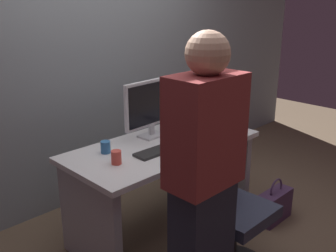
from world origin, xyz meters
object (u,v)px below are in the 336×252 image
at_px(person_at_desk, 204,185).
at_px(mouse, 192,138).
at_px(cup_near_keyboard, 116,157).
at_px(book_stack, 188,117).
at_px(monitor, 151,105).
at_px(handbag, 275,205).
at_px(cell_phone, 216,136).
at_px(office_chair, 228,212).
at_px(keyboard, 161,150).
at_px(cup_by_monitor, 106,147).
at_px(desk, 163,170).

relative_size(person_at_desk, mouse, 16.39).
relative_size(cup_near_keyboard, book_stack, 0.40).
bearing_deg(monitor, book_stack, 0.12).
relative_size(book_stack, handbag, 0.61).
height_order(cell_phone, handbag, cell_phone).
xyz_separation_m(office_chair, cup_near_keyboard, (-0.44, 0.60, 0.35)).
bearing_deg(keyboard, cup_by_monitor, 141.40).
bearing_deg(desk, cup_near_keyboard, -173.53).
relative_size(cup_by_monitor, book_stack, 0.38).
relative_size(mouse, cup_by_monitor, 1.16).
distance_m(person_at_desk, cell_phone, 1.10).
bearing_deg(person_at_desk, book_stack, 45.94).
bearing_deg(desk, handbag, -38.06).
relative_size(keyboard, cell_phone, 2.99).
distance_m(office_chair, cell_phone, 0.72).
bearing_deg(book_stack, cell_phone, -99.34).
xyz_separation_m(desk, person_at_desk, (-0.49, -0.81, 0.33)).
bearing_deg(cup_near_keyboard, mouse, -3.35).
xyz_separation_m(office_chair, keyboard, (-0.07, 0.55, 0.31)).
bearing_deg(cell_phone, handbag, -63.07).
bearing_deg(mouse, book_stack, 47.40).
distance_m(desk, handbag, 1.00).
bearing_deg(person_at_desk, desk, 58.79).
bearing_deg(book_stack, monitor, -179.88).
xyz_separation_m(desk, cup_by_monitor, (-0.42, 0.15, 0.26)).
height_order(mouse, handbag, mouse).
xyz_separation_m(mouse, cup_by_monitor, (-0.63, 0.25, 0.03)).
distance_m(person_at_desk, book_stack, 1.37).
relative_size(monitor, mouse, 5.41).
relative_size(book_stack, cell_phone, 1.59).
distance_m(cup_near_keyboard, handbag, 1.47).
relative_size(office_chair, person_at_desk, 0.57).
relative_size(keyboard, handbag, 1.14).
xyz_separation_m(person_at_desk, cell_phone, (0.89, 0.63, -0.11)).
xyz_separation_m(desk, cup_near_keyboard, (-0.49, -0.06, 0.27)).
relative_size(cell_phone, handbag, 0.38).
distance_m(office_chair, cup_by_monitor, 0.96).
xyz_separation_m(monitor, book_stack, (0.42, 0.00, -0.19)).
bearing_deg(person_at_desk, keyboard, 62.30).
bearing_deg(person_at_desk, cell_phone, 34.98).
distance_m(book_stack, cell_phone, 0.37).
relative_size(person_at_desk, monitor, 3.03).
relative_size(keyboard, book_stack, 1.88).
height_order(keyboard, cup_by_monitor, cup_by_monitor).
xyz_separation_m(monitor, cup_near_keyboard, (-0.53, -0.23, -0.21)).
bearing_deg(office_chair, handbag, 6.03).
xyz_separation_m(cup_by_monitor, cell_phone, (0.83, -0.33, -0.04)).
relative_size(office_chair, cup_by_monitor, 10.87).
bearing_deg(handbag, keyboard, 150.90).
distance_m(desk, monitor, 0.51).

